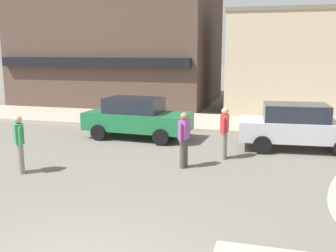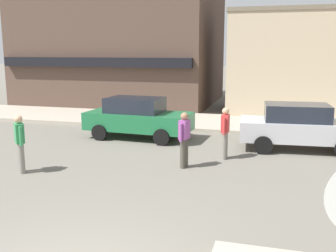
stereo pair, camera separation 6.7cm
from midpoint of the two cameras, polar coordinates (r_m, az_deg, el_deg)
The scene contains 8 objects.
kerb_far at distance 18.13m, azimuth 5.91°, elevation 0.54°, with size 80.00×4.00×0.15m, color #A89E8C.
parked_car_nearest at distance 15.07m, azimuth -4.68°, elevation 1.27°, with size 4.10×2.07×1.56m.
parked_car_second at distance 13.98m, azimuth 18.26°, elevation -0.00°, with size 4.12×2.10×1.56m.
pedestrian_crossing_near at distance 11.45m, azimuth -20.93°, elevation -2.22°, with size 0.45×0.45×1.61m.
pedestrian_crossing_far at distance 11.21m, azimuth 2.15°, elevation -1.76°, with size 0.29×0.56×1.61m.
pedestrian_kerb_side at distance 12.25m, azimuth 8.04°, elevation -0.77°, with size 0.23×0.55×1.61m.
building_corner_shop at distance 26.08m, azimuth -6.50°, elevation 12.74°, with size 11.79×9.80×8.35m.
building_storefront_left_near at distance 21.75m, azimuth 16.55°, elevation 8.75°, with size 5.83×5.15×5.33m.
Camera 1 is at (2.80, -4.65, 3.33)m, focal length 42.00 mm.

